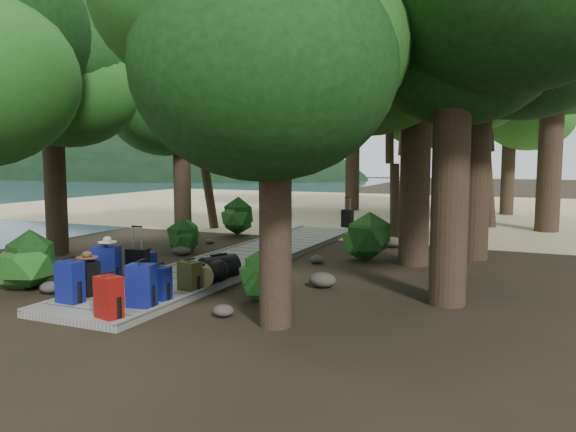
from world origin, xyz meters
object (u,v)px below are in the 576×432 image
at_px(backpack_left_b, 89,276).
at_px(backpack_right_a, 109,295).
at_px(backpack_right_d, 190,274).
at_px(kayak, 281,214).
at_px(duffel_right_black, 219,267).
at_px(duffel_right_khaki, 204,275).
at_px(backpack_right_b, 142,283).
at_px(suitcase_on_boardwalk, 138,265).
at_px(backpack_left_a, 70,280).
at_px(lone_suitcase_on_sand, 347,218).
at_px(backpack_right_c, 159,281).
at_px(backpack_left_d, 147,263).
at_px(backpack_left_c, 106,265).
at_px(sun_lounger, 456,216).

bearing_deg(backpack_left_b, backpack_right_a, -16.57).
distance_m(backpack_right_d, kayak, 13.51).
bearing_deg(duffel_right_black, duffel_right_khaki, -63.72).
relative_size(backpack_right_b, suitcase_on_boardwalk, 1.21).
bearing_deg(kayak, backpack_left_a, -61.06).
distance_m(backpack_right_a, duffel_right_black, 3.04).
height_order(backpack_left_b, lone_suitcase_on_sand, backpack_left_b).
relative_size(backpack_left_a, lone_suitcase_on_sand, 1.21).
xyz_separation_m(backpack_left_b, duffel_right_black, (1.43, 2.06, -0.10)).
relative_size(backpack_right_c, backpack_right_d, 1.07).
bearing_deg(backpack_left_d, lone_suitcase_on_sand, 103.55).
bearing_deg(backpack_left_c, backpack_right_b, -47.75).
relative_size(backpack_left_b, duffel_right_black, 0.89).
distance_m(backpack_right_c, sun_lounger, 14.27).
relative_size(backpack_left_c, kayak, 0.29).
bearing_deg(duffel_right_black, backpack_right_c, -67.96).
distance_m(lone_suitcase_on_sand, kayak, 4.13).
bearing_deg(backpack_left_d, duffel_right_black, 31.79).
bearing_deg(suitcase_on_boardwalk, duffel_right_khaki, 1.10).
relative_size(duffel_right_khaki, sun_lounger, 0.29).
bearing_deg(lone_suitcase_on_sand, backpack_left_a, -80.92).
relative_size(backpack_right_a, duffel_right_khaki, 1.20).
distance_m(kayak, sun_lounger, 7.13).
height_order(backpack_right_a, sun_lounger, backpack_right_a).
relative_size(backpack_left_d, backpack_right_a, 0.78).
relative_size(backpack_left_a, sun_lounger, 0.38).
relative_size(duffel_right_black, sun_lounger, 0.37).
xyz_separation_m(backpack_left_c, kayak, (-2.50, 13.42, -0.39)).
distance_m(backpack_right_c, duffel_right_khaki, 1.25).
relative_size(backpack_left_a, backpack_right_a, 1.09).
bearing_deg(duffel_right_black, kayak, 134.46).
height_order(backpack_right_c, sun_lounger, backpack_right_c).
bearing_deg(backpack_left_a, suitcase_on_boardwalk, 92.13).
height_order(backpack_left_a, suitcase_on_boardwalk, backpack_left_a).
distance_m(duffel_right_khaki, sun_lounger, 13.04).
distance_m(backpack_left_d, backpack_right_b, 2.46).
distance_m(backpack_left_a, suitcase_on_boardwalk, 1.76).
relative_size(backpack_left_d, duffel_right_black, 0.73).
relative_size(backpack_left_c, backpack_left_d, 1.58).
xyz_separation_m(duffel_right_black, lone_suitcase_on_sand, (-0.43, 9.86, -0.02)).
height_order(backpack_right_b, kayak, backpack_right_b).
bearing_deg(backpack_left_c, backpack_right_c, -29.85).
distance_m(backpack_left_b, backpack_left_d, 1.74).
xyz_separation_m(backpack_left_b, backpack_right_c, (1.32, 0.26, -0.02)).
bearing_deg(backpack_right_b, backpack_left_c, 138.87).
relative_size(backpack_right_b, backpack_right_d, 1.34).
relative_size(backpack_left_d, backpack_right_b, 0.71).
height_order(backpack_right_c, backpack_right_d, backpack_right_c).
bearing_deg(backpack_right_c, backpack_right_a, -86.53).
xyz_separation_m(backpack_right_d, duffel_right_black, (0.03, 1.00, -0.05)).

